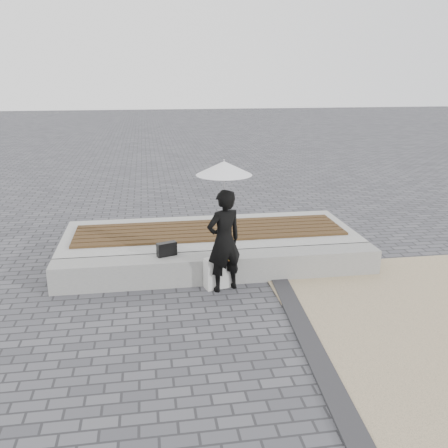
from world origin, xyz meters
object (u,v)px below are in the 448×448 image
at_px(parasol, 224,168).
at_px(handbag, 167,249).
at_px(canvas_tote, 219,272).
at_px(woman, 224,241).
at_px(seating_ledge, 220,267).

relative_size(parasol, handbag, 3.31).
distance_m(parasol, canvas_tote, 1.57).
relative_size(handbag, canvas_tote, 0.65).
height_order(parasol, handbag, parasol).
xyz_separation_m(handbag, canvas_tote, (0.74, -0.36, -0.28)).
bearing_deg(handbag, parasol, -50.66).
bearing_deg(woman, seating_ledge, -112.76).
bearing_deg(parasol, seating_ledge, 90.31).
bearing_deg(canvas_tote, woman, -74.63).
distance_m(woman, canvas_tote, 0.53).
bearing_deg(handbag, woman, -50.66).
height_order(seating_ledge, woman, woman).
xyz_separation_m(seating_ledge, parasol, (0.00, -0.36, 1.60)).
bearing_deg(seating_ledge, canvas_tote, -101.21).
distance_m(seating_ledge, canvas_tote, 0.28).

